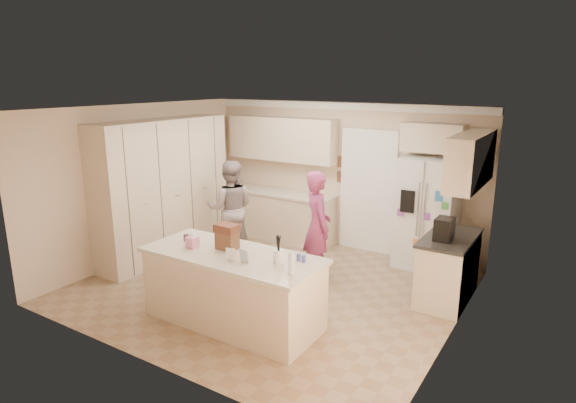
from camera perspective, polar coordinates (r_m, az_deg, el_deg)
The scene contains 41 objects.
floor at distance 7.23m, azimuth -2.18°, elevation -10.21°, with size 5.20×4.60×0.02m, color #91785C.
ceiling at distance 6.58m, azimuth -2.40°, elevation 11.01°, with size 5.20×4.60×0.02m, color white.
wall_back at distance 8.74m, azimuth 6.30°, elevation 3.12°, with size 5.20×0.02×2.60m, color beige.
wall_front at distance 5.13m, azimuth -17.06°, elevation -5.58°, with size 5.20×0.02×2.60m, color beige.
wall_left at distance 8.50m, azimuth -16.98°, elevation 2.25°, with size 0.02×4.60×2.60m, color beige.
wall_right at distance 5.78m, azimuth 19.64°, elevation -3.55°, with size 0.02×4.60×2.60m, color beige.
crown_back at distance 8.54m, azimuth 6.38°, elevation 11.18°, with size 5.20×0.08×0.12m, color white.
pantry_bank at distance 8.43m, azimuth -14.51°, elevation 1.45°, with size 0.60×2.60×2.35m, color beige.
back_base_cab at distance 9.23m, azimuth -1.12°, elevation -1.68°, with size 2.20×0.60×0.88m, color beige.
back_countertop at distance 9.11m, azimuth -1.17°, elevation 1.09°, with size 2.24×0.63×0.04m, color beige.
back_upper_cab at distance 9.04m, azimuth -0.73°, elevation 7.43°, with size 2.20×0.35×0.80m, color beige.
doorway_opening at distance 8.55m, azimuth 9.48°, elevation 1.03°, with size 0.90×0.06×2.10m, color black.
doorway_casing at distance 8.52m, azimuth 9.39°, elevation 0.98°, with size 1.02×0.03×2.22m, color white.
wall_frame_upper at distance 8.65m, azimuth 6.35°, elevation 4.68°, with size 0.15×0.02×0.20m, color brown.
wall_frame_lower at distance 8.70m, azimuth 6.30°, elevation 2.93°, with size 0.15×0.02×0.20m, color brown.
refrigerator at distance 8.00m, azimuth 16.20°, elevation -1.39°, with size 0.90×0.70×1.80m, color white.
fridge_seam at distance 7.67m, azimuth 15.45°, elevation -2.01°, with size 0.01×0.02×1.78m, color gray.
fridge_dispenser at distance 7.66m, azimuth 13.98°, elevation 0.01°, with size 0.22×0.03×0.35m, color black.
fridge_handle_l at distance 7.63m, azimuth 15.13°, elevation -0.90°, with size 0.02×0.02×0.85m, color silver.
fridge_handle_r at distance 7.60m, azimuth 15.85°, elevation -1.00°, with size 0.02×0.02×0.85m, color silver.
over_fridge_cab at distance 7.87m, azimuth 16.80°, elevation 7.24°, with size 0.95×0.35×0.45m, color beige.
right_base_cab at distance 7.05m, azimuth 18.43°, elevation -7.65°, with size 0.60×1.20×0.88m, color beige.
right_countertop at distance 6.90m, azimuth 18.65°, elevation -4.09°, with size 0.63×1.24×0.04m, color #2D2B28.
right_upper_cab at distance 6.82m, azimuth 20.86°, elevation 4.62°, with size 0.35×1.50×0.70m, color beige.
coffee_maker at distance 6.67m, azimuth 18.02°, elevation -3.13°, with size 0.22×0.28×0.30m, color black.
island_base at distance 6.13m, azimuth -6.54°, elevation -10.37°, with size 2.20×0.90×0.88m, color beige.
island_top at distance 5.95m, azimuth -6.67°, elevation -6.35°, with size 2.28×0.96×0.05m, color beige.
utensil_crock at distance 5.59m, azimuth -1.13°, elevation -6.54°, with size 0.13×0.13×0.15m, color white.
tissue_box at distance 6.19m, azimuth -11.27°, elevation -4.76°, with size 0.13×0.13×0.14m, color pink.
tissue_plume at distance 6.16m, azimuth -11.32°, elevation -3.80°, with size 0.08×0.08×0.08m, color white.
dollhouse_body at distance 6.07m, azimuth -7.22°, elevation -4.60°, with size 0.26×0.18×0.22m, color brown.
dollhouse_roof at distance 6.02m, azimuth -7.27°, elevation -3.16°, with size 0.28×0.20×0.10m, color #592D1E.
jam_jar at distance 6.47m, azimuth -11.97°, elevation -4.20°, with size 0.07×0.07×0.09m, color #59263F.
greeting_card_a at distance 5.68m, azimuth -6.77°, elevation -6.25°, with size 0.12×0.01×0.16m, color white.
greeting_card_b at distance 5.63m, azimuth -5.26°, elevation -6.40°, with size 0.12×0.01×0.16m, color silver.
water_bottle at distance 5.27m, azimuth 0.42°, elevation -7.36°, with size 0.07×0.07×0.24m, color silver.
shaker_salt at distance 5.65m, azimuth 1.27°, elevation -6.63°, with size 0.05×0.05×0.09m, color #454DA1.
shaker_pepper at distance 5.62m, azimuth 1.89°, elevation -6.76°, with size 0.05×0.05×0.09m, color #454DA1.
teen_boy at distance 8.30m, azimuth -6.83°, elevation -0.83°, with size 0.81×0.63×1.66m, color gray.
teen_girl at distance 7.24m, azimuth 3.50°, elevation -2.95°, with size 0.62×0.40×1.69m, color #B44267.
fridge_magnets at distance 7.66m, azimuth 15.43°, elevation -2.02°, with size 0.76×0.02×1.44m, color tan, non-canonical shape.
Camera 1 is at (3.72, -5.41, 3.00)m, focal length 30.00 mm.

